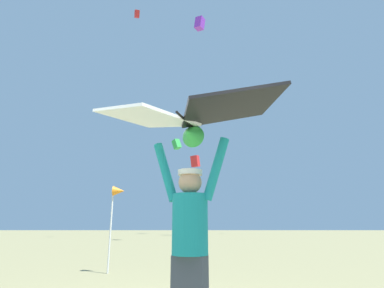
{
  "coord_description": "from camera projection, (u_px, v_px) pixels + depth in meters",
  "views": [
    {
      "loc": [
        0.41,
        -3.0,
        1.09
      ],
      "look_at": [
        0.39,
        0.98,
        2.17
      ],
      "focal_mm": 27.81,
      "sensor_mm": 36.0,
      "label": 1
    }
  ],
  "objects": [
    {
      "name": "kite_flyer_person",
      "position": [
        191.0,
        242.0,
        2.78
      ],
      "size": [
        0.79,
        0.43,
        1.92
      ],
      "color": "#424751",
      "rests_on": "ground"
    },
    {
      "name": "held_stunt_kite",
      "position": [
        189.0,
        117.0,
        3.01
      ],
      "size": [
        1.93,
        1.3,
        0.42
      ],
      "color": "black"
    },
    {
      "name": "distant_kite_purple_high_right",
      "position": [
        274.0,
        98.0,
        38.91
      ],
      "size": [
        0.83,
        0.81,
        0.31
      ],
      "color": "purple"
    },
    {
      "name": "distant_kite_purple_low_right",
      "position": [
        201.0,
        24.0,
        22.48
      ],
      "size": [
        0.88,
        0.82,
        0.98
      ],
      "color": "purple"
    },
    {
      "name": "distant_kite_red_far_center",
      "position": [
        197.0,
        161.0,
        32.36
      ],
      "size": [
        1.13,
        1.12,
        1.35
      ],
      "color": "red"
    },
    {
      "name": "distant_kite_red_high_left",
      "position": [
        138.0,
        14.0,
        27.9
      ],
      "size": [
        0.57,
        0.74,
        0.79
      ],
      "color": "red"
    },
    {
      "name": "distant_kite_green_overhead_distant",
      "position": [
        178.0,
        144.0,
        38.2
      ],
      "size": [
        1.36,
        1.18,
        1.46
      ],
      "color": "green"
    },
    {
      "name": "marker_flag",
      "position": [
        119.0,
        197.0,
        7.33
      ],
      "size": [
        0.3,
        0.24,
        2.02
      ],
      "color": "silver",
      "rests_on": "ground"
    }
  ]
}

